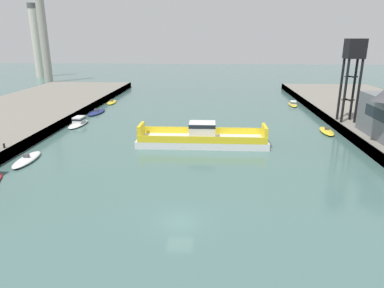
# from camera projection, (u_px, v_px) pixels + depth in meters

# --- Properties ---
(ground_plane) EXTENTS (400.00, 400.00, 0.00)m
(ground_plane) POSITION_uv_depth(u_px,v_px,m) (180.00, 222.00, 32.54)
(ground_plane) COLOR #476B66
(chain_ferry) EXTENTS (20.80, 5.94, 3.72)m
(chain_ferry) POSITION_uv_depth(u_px,v_px,m) (202.00, 138.00, 55.41)
(chain_ferry) COLOR silver
(chain_ferry) RESTS_ON ground
(moored_boat_near_left) EXTENTS (2.46, 6.96, 1.17)m
(moored_boat_near_left) POSITION_uv_depth(u_px,v_px,m) (293.00, 104.00, 87.67)
(moored_boat_near_left) COLOR yellow
(moored_boat_near_left) RESTS_ON ground
(moored_boat_near_right) EXTENTS (2.26, 6.28, 1.07)m
(moored_boat_near_right) POSITION_uv_depth(u_px,v_px,m) (327.00, 131.00, 62.69)
(moored_boat_near_right) COLOR yellow
(moored_boat_near_right) RESTS_ON ground
(moored_boat_mid_left) EXTENTS (3.19, 7.80, 1.02)m
(moored_boat_mid_left) POSITION_uv_depth(u_px,v_px,m) (97.00, 112.00, 78.63)
(moored_boat_mid_left) COLOR navy
(moored_boat_mid_left) RESTS_ON ground
(moored_boat_mid_right) EXTENTS (2.47, 7.33, 1.10)m
(moored_boat_mid_right) POSITION_uv_depth(u_px,v_px,m) (27.00, 159.00, 48.16)
(moored_boat_mid_right) COLOR white
(moored_boat_mid_right) RESTS_ON ground
(moored_boat_far_left) EXTENTS (2.54, 6.61, 0.95)m
(moored_boat_far_left) POSITION_uv_depth(u_px,v_px,m) (112.00, 102.00, 90.91)
(moored_boat_far_left) COLOR yellow
(moored_boat_far_left) RESTS_ON ground
(moored_boat_upstream_a) EXTENTS (2.79, 7.55, 1.62)m
(moored_boat_upstream_a) POSITION_uv_depth(u_px,v_px,m) (79.00, 122.00, 68.10)
(moored_boat_upstream_a) COLOR white
(moored_boat_upstream_a) RESTS_ON ground
(crane_tower) EXTENTS (3.05, 3.05, 14.78)m
(crane_tower) POSITION_uv_depth(u_px,v_px,m) (354.00, 58.00, 61.21)
(crane_tower) COLOR black
(crane_tower) RESTS_ON quay_right
(bollard_left_far) EXTENTS (0.32, 0.32, 0.71)m
(bollard_left_far) POSITION_uv_depth(u_px,v_px,m) (4.00, 145.00, 48.70)
(bollard_left_far) COLOR black
(bollard_left_far) RESTS_ON quay_left
(smokestack_distant_a) EXTENTS (3.27, 3.27, 35.84)m
(smokestack_distant_a) POSITION_uv_depth(u_px,v_px,m) (43.00, 31.00, 127.27)
(smokestack_distant_a) COLOR #9E998E
(smokestack_distant_a) RESTS_ON ground
(smokestack_distant_b) EXTENTS (3.79, 3.79, 30.12)m
(smokestack_distant_b) POSITION_uv_depth(u_px,v_px,m) (36.00, 38.00, 146.55)
(smokestack_distant_b) COLOR beige
(smokestack_distant_b) RESTS_ON ground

